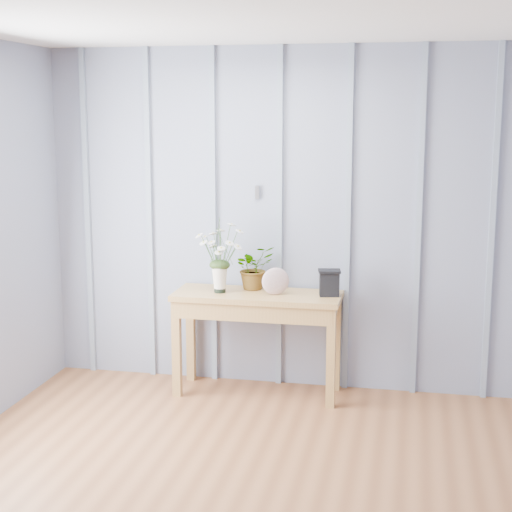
% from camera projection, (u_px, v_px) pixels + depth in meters
% --- Properties ---
extents(room_shell, '(4.00, 4.50, 2.50)m').
position_uv_depth(room_shell, '(284.00, 120.00, 4.28)').
color(room_shell, '#848BA4').
rests_on(room_shell, ground).
extents(sideboard, '(1.20, 0.45, 0.75)m').
position_uv_depth(sideboard, '(257.00, 309.00, 5.64)').
color(sideboard, '#A97D42').
rests_on(sideboard, ground).
extents(daisy_vase, '(0.37, 0.28, 0.52)m').
position_uv_depth(daisy_vase, '(220.00, 248.00, 5.58)').
color(daisy_vase, black).
rests_on(daisy_vase, sideboard).
extents(spider_plant, '(0.38, 0.38, 0.32)m').
position_uv_depth(spider_plant, '(254.00, 267.00, 5.72)').
color(spider_plant, '#203614').
rests_on(spider_plant, sideboard).
extents(felt_disc_vessel, '(0.20, 0.12, 0.20)m').
position_uv_depth(felt_disc_vessel, '(276.00, 281.00, 5.55)').
color(felt_disc_vessel, '#8F5667').
rests_on(felt_disc_vessel, sideboard).
extents(carved_box, '(0.17, 0.15, 0.19)m').
position_uv_depth(carved_box, '(329.00, 283.00, 5.52)').
color(carved_box, black).
rests_on(carved_box, sideboard).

